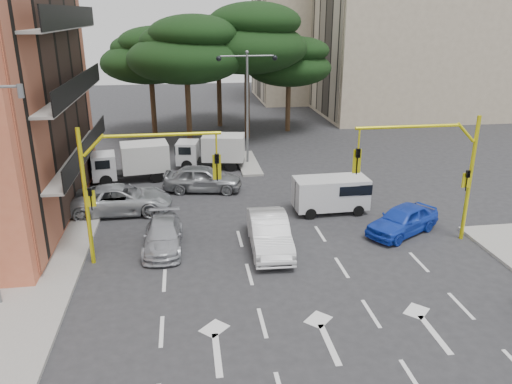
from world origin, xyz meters
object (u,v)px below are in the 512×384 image
(signal_mast_right, at_px, (436,163))
(car_silver_wagon, at_px, (163,236))
(street_lamp_center, at_px, (247,88))
(box_truck_b, at_px, (211,151))
(signal_mast_left, at_px, (128,176))
(car_silver_cross_b, at_px, (203,178))
(car_blue_compact, at_px, (403,220))
(box_truck_a, at_px, (131,162))
(car_white_hatch, at_px, (269,233))
(car_silver_cross_a, at_px, (121,199))
(van_white, at_px, (331,195))

(signal_mast_right, height_order, car_silver_wagon, signal_mast_right)
(street_lamp_center, bearing_deg, box_truck_b, -169.16)
(signal_mast_right, height_order, street_lamp_center, street_lamp_center)
(signal_mast_left, height_order, car_silver_cross_b, signal_mast_left)
(street_lamp_center, bearing_deg, car_blue_compact, -65.22)
(car_silver_cross_b, height_order, box_truck_a, box_truck_a)
(signal_mast_left, height_order, car_white_hatch, signal_mast_left)
(signal_mast_right, height_order, car_silver_cross_a, signal_mast_right)
(signal_mast_right, relative_size, car_blue_compact, 1.42)
(car_white_hatch, xyz_separation_m, van_white, (4.06, 4.03, 0.18))
(signal_mast_left, bearing_deg, van_white, 22.91)
(car_white_hatch, bearing_deg, car_silver_cross_b, 109.57)
(car_blue_compact, bearing_deg, box_truck_b, -176.35)
(signal_mast_right, xyz_separation_m, box_truck_a, (-14.69, 11.38, -2.68))
(signal_mast_right, relative_size, van_white, 1.52)
(car_silver_cross_a, bearing_deg, signal_mast_left, -169.24)
(street_lamp_center, distance_m, box_truck_b, 5.02)
(car_silver_cross_b, bearing_deg, signal_mast_right, -120.24)
(car_white_hatch, bearing_deg, car_silver_cross_a, 144.45)
(street_lamp_center, relative_size, car_silver_cross_b, 1.64)
(car_silver_wagon, height_order, car_silver_cross_b, car_silver_cross_b)
(signal_mast_right, bearing_deg, car_silver_wagon, 175.19)
(car_white_hatch, relative_size, box_truck_a, 1.00)
(car_blue_compact, distance_m, box_truck_b, 15.19)
(car_silver_wagon, relative_size, box_truck_a, 0.87)
(car_white_hatch, relative_size, car_silver_cross_a, 0.89)
(signal_mast_right, distance_m, street_lamp_center, 15.65)
(car_silver_wagon, xyz_separation_m, box_truck_b, (2.99, 12.46, 0.55))
(van_white, bearing_deg, car_blue_compact, 38.57)
(car_blue_compact, xyz_separation_m, van_white, (-2.72, 3.25, 0.27))
(car_blue_compact, xyz_separation_m, car_silver_cross_b, (-9.44, 7.68, 0.09))
(car_blue_compact, height_order, box_truck_a, box_truck_a)
(signal_mast_right, height_order, van_white, signal_mast_right)
(car_white_hatch, relative_size, box_truck_b, 1.03)
(street_lamp_center, distance_m, car_white_hatch, 14.55)
(car_blue_compact, xyz_separation_m, car_silver_cross_a, (-14.00, 4.80, 0.05))
(car_silver_wagon, bearing_deg, signal_mast_right, -3.30)
(car_white_hatch, xyz_separation_m, car_blue_compact, (6.78, 0.78, -0.09))
(signal_mast_left, bearing_deg, car_white_hatch, 2.22)
(signal_mast_left, bearing_deg, car_blue_compact, 4.51)
(signal_mast_left, height_order, car_silver_wagon, signal_mast_left)
(car_white_hatch, height_order, car_blue_compact, car_white_hatch)
(signal_mast_right, height_order, car_blue_compact, signal_mast_right)
(box_truck_b, bearing_deg, car_white_hatch, -161.84)
(car_silver_wagon, bearing_deg, signal_mast_left, -137.42)
(street_lamp_center, distance_m, car_silver_wagon, 14.92)
(signal_mast_right, relative_size, street_lamp_center, 0.77)
(van_white, height_order, box_truck_b, box_truck_b)
(box_truck_a, relative_size, box_truck_b, 1.03)
(car_silver_cross_a, xyz_separation_m, car_silver_cross_b, (4.56, 2.88, 0.04))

